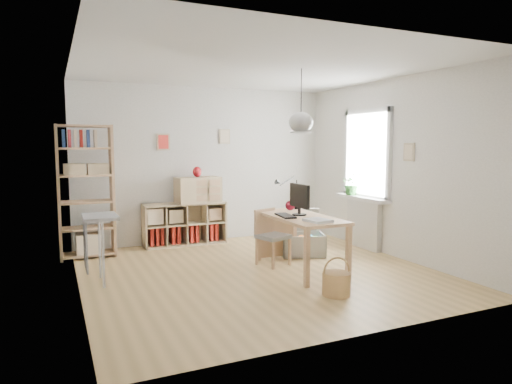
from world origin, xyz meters
name	(u,v)px	position (x,y,z in m)	size (l,w,h in m)	color
ground	(258,272)	(0.00, 0.00, 0.00)	(4.50, 4.50, 0.00)	tan
room_shell	(301,122)	(0.55, -0.15, 2.00)	(4.50, 4.50, 4.50)	white
window_unit	(367,154)	(2.23, 0.60, 1.55)	(0.07, 1.16, 1.46)	white
radiator	(364,224)	(2.19, 0.60, 0.40)	(0.10, 0.80, 0.80)	silver
windowsill	(362,198)	(2.14, 0.60, 0.83)	(0.22, 1.20, 0.06)	white
desk	(300,223)	(0.55, -0.15, 0.66)	(0.70, 1.50, 0.75)	tan
cube_shelf	(183,227)	(-0.47, 2.08, 0.30)	(1.40, 0.38, 0.72)	tan
tall_bookshelf	(85,186)	(-2.04, 1.80, 1.09)	(0.80, 0.38, 2.00)	tan
side_table	(95,230)	(-2.04, 0.35, 0.67)	(0.40, 0.55, 0.85)	gray
chair	(271,233)	(0.32, 0.28, 0.45)	(0.49, 0.49, 0.79)	gray
wicker_basket	(336,283)	(0.42, -1.23, 0.14)	(0.32, 0.32, 0.45)	#A37F49
storage_chest	(302,240)	(1.04, 0.62, 0.23)	(0.86, 0.91, 0.69)	silver
monitor	(299,198)	(0.57, -0.09, 0.99)	(0.20, 0.49, 0.43)	black
keyboard	(285,216)	(0.34, -0.12, 0.76)	(0.16, 0.43, 0.02)	black
task_lamp	(286,189)	(0.61, 0.38, 1.07)	(0.44, 0.16, 0.46)	black
yarn_ball	(290,205)	(0.68, 0.36, 0.82)	(0.14, 0.14, 0.14)	#4D0A13
paper_tray	(318,220)	(0.52, -0.65, 0.77)	(0.26, 0.32, 0.03)	white
drawer_chest	(198,190)	(-0.21, 2.04, 0.94)	(0.76, 0.35, 0.43)	tan
red_vase	(197,172)	(-0.22, 2.04, 1.24)	(0.15, 0.15, 0.18)	maroon
potted_plant	(352,184)	(2.12, 0.85, 1.05)	(0.34, 0.29, 0.37)	#215821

